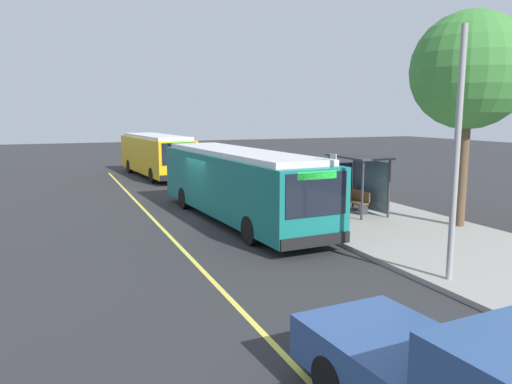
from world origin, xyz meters
name	(u,v)px	position (x,y,z in m)	size (l,w,h in m)	color
ground_plane	(205,216)	(0.00, 0.00, 0.00)	(120.00, 120.00, 0.00)	#2B2B2D
sidewalk_curb	(325,205)	(0.00, 6.00, 0.07)	(44.00, 6.40, 0.15)	gray
lane_stripe_center	(154,220)	(0.00, -2.20, 0.00)	(36.00, 0.14, 0.01)	#E0D64C
transit_bus_main	(238,182)	(1.42, 1.01, 1.62)	(12.07, 3.35, 2.95)	#146B66
transit_bus_second	(156,154)	(-14.59, 0.73, 1.61)	(10.53, 3.47, 2.95)	gold
bus_shelter	(359,172)	(2.31, 6.30, 1.92)	(2.90, 1.60, 2.48)	#333338
waiting_bench	(356,201)	(2.23, 6.23, 0.63)	(1.60, 0.48, 0.95)	brown
route_sign_post	(333,180)	(4.38, 3.74, 1.96)	(0.44, 0.08, 2.80)	#333338
street_tree_near_shelter	(469,71)	(6.12, 8.36, 5.95)	(4.29, 4.29, 7.97)	brown
utility_pole	(456,156)	(10.79, 3.41, 3.35)	(0.16, 0.16, 6.40)	gray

